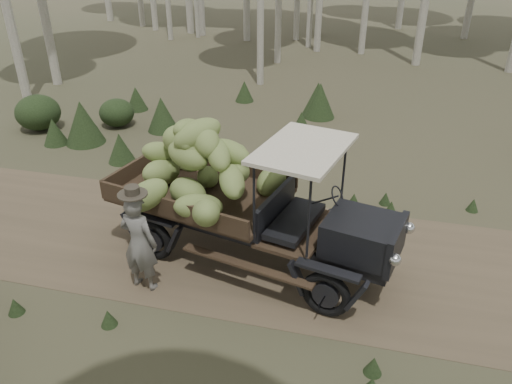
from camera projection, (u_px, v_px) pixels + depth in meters
ground at (372, 268)px, 9.36m from camera, size 120.00×120.00×0.00m
dirt_track at (372, 268)px, 9.36m from camera, size 70.00×4.00×0.01m
banana_truck at (227, 183)px, 9.09m from camera, size 5.71×3.20×2.79m
farmer at (139, 242)px, 8.45m from camera, size 0.73×0.56×2.01m
undergrowth at (274, 265)px, 8.59m from camera, size 22.88×19.48×1.33m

